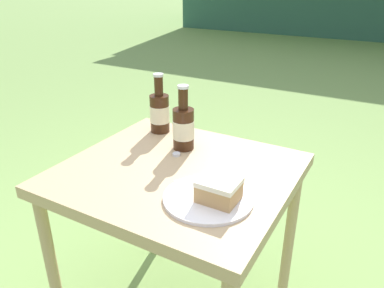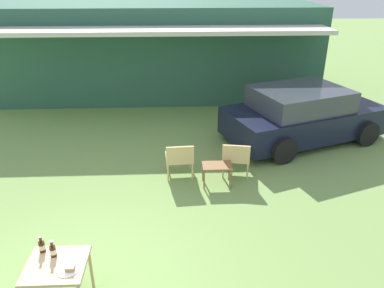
{
  "view_description": "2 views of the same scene",
  "coord_description": "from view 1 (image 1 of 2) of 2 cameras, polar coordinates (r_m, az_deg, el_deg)",
  "views": [
    {
      "loc": [
        0.58,
        -0.92,
        1.29
      ],
      "look_at": [
        0.0,
        0.1,
        0.75
      ],
      "focal_mm": 35.0,
      "sensor_mm": 36.0,
      "label": 1
    },
    {
      "loc": [
        1.51,
        -3.59,
        3.99
      ],
      "look_at": [
        1.81,
        2.97,
        0.9
      ],
      "focal_mm": 35.0,
      "sensor_mm": 36.0,
      "label": 2
    }
  ],
  "objects": [
    {
      "name": "cola_bottle_far",
      "position": [
        1.5,
        -4.96,
        4.95
      ],
      "size": [
        0.08,
        0.08,
        0.24
      ],
      "color": "#381E0F",
      "rests_on": "patio_table"
    },
    {
      "name": "cola_bottle_near",
      "position": [
        1.34,
        -1.31,
        2.65
      ],
      "size": [
        0.08,
        0.08,
        0.24
      ],
      "color": "#381E0F",
      "rests_on": "patio_table"
    },
    {
      "name": "fork",
      "position": [
        1.1,
        0.46,
        -7.61
      ],
      "size": [
        0.18,
        0.08,
        0.01
      ],
      "color": "silver",
      "rests_on": "patio_table"
    },
    {
      "name": "cake_on_plate",
      "position": [
        1.06,
        3.28,
        -7.6
      ],
      "size": [
        0.26,
        0.26,
        0.07
      ],
      "color": "white",
      "rests_on": "patio_table"
    },
    {
      "name": "loose_bottle_cap",
      "position": [
        1.32,
        -2.39,
        -1.58
      ],
      "size": [
        0.03,
        0.03,
        0.01
      ],
      "color": "silver",
      "rests_on": "patio_table"
    },
    {
      "name": "patio_table",
      "position": [
        1.28,
        -2.23,
        -7.01
      ],
      "size": [
        0.74,
        0.67,
        0.7
      ],
      "color": "tan",
      "rests_on": "ground_plane"
    }
  ]
}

